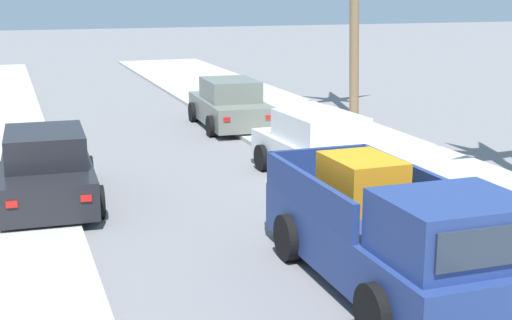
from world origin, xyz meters
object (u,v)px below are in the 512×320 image
pickup_truck (392,236)px  car_left_near (47,170)px  car_right_mid (321,149)px  car_left_mid (230,105)px

pickup_truck → car_left_near: size_ratio=1.21×
car_right_mid → pickup_truck: bearing=-104.7°
pickup_truck → car_left_mid: size_ratio=1.21×
pickup_truck → car_left_mid: 12.94m
car_left_near → car_left_mid: bearing=48.4°
car_left_mid → car_right_mid: same height
pickup_truck → car_left_near: bearing=126.2°
car_left_near → car_right_mid: size_ratio=1.00×
pickup_truck → car_left_mid: bearing=83.3°
pickup_truck → car_right_mid: size_ratio=1.20×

